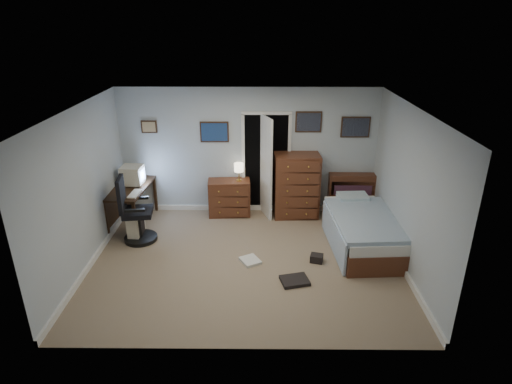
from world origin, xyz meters
TOP-DOWN VIEW (x-y plane):
  - floor at (0.00, 0.00)m, footprint 5.00×4.00m
  - computer_desk at (-2.29, 1.36)m, footprint 0.68×1.34m
  - crt_monitor at (-2.18, 1.50)m, footprint 0.41×0.38m
  - keyboard at (-2.02, 1.00)m, footprint 0.18×0.41m
  - pc_tower at (-2.00, 0.80)m, footprint 0.23×0.43m
  - office_chair at (-1.97, 0.68)m, footprint 0.65×0.65m
  - media_stack at (-2.32, 2.16)m, footprint 0.16×0.16m
  - low_dresser at (-0.38, 1.77)m, footprint 0.84×0.46m
  - table_lamp at (-0.18, 1.77)m, footprint 0.19×0.19m
  - doorway at (0.35, 2.27)m, footprint 0.96×1.12m
  - tall_dresser at (0.94, 1.75)m, footprint 0.90×0.57m
  - headboard_bookcase at (2.06, 1.86)m, footprint 0.93×0.25m
  - bed at (1.99, 0.52)m, footprint 1.17×2.04m
  - wall_posters at (0.57, 1.98)m, footprint 4.38×0.04m
  - floor_clutter at (0.69, -0.29)m, footprint 1.40×0.98m

SIDE VIEW (x-z plane):
  - floor at x=0.00m, z-range -0.02..0.00m
  - floor_clutter at x=0.69m, z-range -0.03..0.10m
  - pc_tower at x=-2.00m, z-range 0.00..0.45m
  - bed at x=1.99m, z-range -0.02..0.63m
  - low_dresser at x=-0.38m, z-range 0.00..0.73m
  - media_stack at x=-2.32m, z-range 0.00..0.75m
  - headboard_bookcase at x=2.06m, z-range 0.03..0.86m
  - office_chair at x=-1.97m, z-range -0.14..1.06m
  - computer_desk at x=-2.29m, z-range 0.20..0.96m
  - tall_dresser at x=0.94m, z-range 0.00..1.27m
  - keyboard at x=-2.02m, z-range 0.75..0.78m
  - crt_monitor at x=-2.18m, z-range 0.76..1.12m
  - table_lamp at x=-0.18m, z-range 0.81..1.17m
  - doorway at x=0.35m, z-range -0.02..2.03m
  - wall_posters at x=0.57m, z-range 1.45..2.05m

